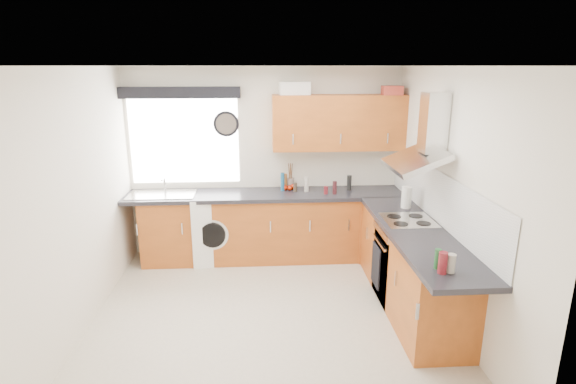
{
  "coord_description": "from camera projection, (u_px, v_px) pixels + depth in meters",
  "views": [
    {
      "loc": [
        -0.06,
        -4.12,
        2.5
      ],
      "look_at": [
        0.25,
        0.85,
        1.1
      ],
      "focal_mm": 28.0,
      "sensor_mm": 36.0,
      "label": 1
    }
  ],
  "objects": [
    {
      "name": "ground_plane",
      "position": [
        269.0,
        317.0,
        4.64
      ],
      "size": [
        3.6,
        3.6,
        0.0
      ],
      "primitive_type": "plane",
      "color": "beige"
    },
    {
      "name": "ceiling",
      "position": [
        266.0,
        66.0,
        3.96
      ],
      "size": [
        3.6,
        3.6,
        0.02
      ],
      "primitive_type": "cube",
      "color": "white",
      "rests_on": "wall_back"
    },
    {
      "name": "wall_back",
      "position": [
        265.0,
        163.0,
        6.03
      ],
      "size": [
        3.6,
        0.02,
        2.5
      ],
      "primitive_type": "cube",
      "color": "silver",
      "rests_on": "ground_plane"
    },
    {
      "name": "wall_front",
      "position": [
        274.0,
        292.0,
        2.57
      ],
      "size": [
        3.6,
        0.02,
        2.5
      ],
      "primitive_type": "cube",
      "color": "silver",
      "rests_on": "ground_plane"
    },
    {
      "name": "wall_left",
      "position": [
        75.0,
        205.0,
        4.19
      ],
      "size": [
        0.02,
        3.6,
        2.5
      ],
      "primitive_type": "cube",
      "color": "silver",
      "rests_on": "ground_plane"
    },
    {
      "name": "wall_right",
      "position": [
        451.0,
        198.0,
        4.41
      ],
      "size": [
        0.02,
        3.6,
        2.5
      ],
      "primitive_type": "cube",
      "color": "silver",
      "rests_on": "ground_plane"
    },
    {
      "name": "window",
      "position": [
        185.0,
        141.0,
        5.87
      ],
      "size": [
        1.4,
        0.02,
        1.1
      ],
      "primitive_type": "cube",
      "color": "white",
      "rests_on": "wall_back"
    },
    {
      "name": "window_blind",
      "position": [
        180.0,
        93.0,
        5.62
      ],
      "size": [
        1.5,
        0.18,
        0.14
      ],
      "primitive_type": "cube",
      "color": "black",
      "rests_on": "wall_back"
    },
    {
      "name": "splashback",
      "position": [
        437.0,
        196.0,
        4.71
      ],
      "size": [
        0.01,
        3.0,
        0.54
      ],
      "primitive_type": "cube",
      "color": "white",
      "rests_on": "wall_right"
    },
    {
      "name": "base_cab_back",
      "position": [
        259.0,
        228.0,
        5.96
      ],
      "size": [
        3.0,
        0.58,
        0.86
      ],
      "primitive_type": "cube",
      "color": "#974717",
      "rests_on": "ground_plane"
    },
    {
      "name": "base_cab_corner",
      "position": [
        377.0,
        225.0,
        6.05
      ],
      "size": [
        0.6,
        0.6,
        0.86
      ],
      "primitive_type": "cube",
      "color": "#974717",
      "rests_on": "ground_plane"
    },
    {
      "name": "base_cab_right",
      "position": [
        411.0,
        269.0,
        4.76
      ],
      "size": [
        0.58,
        2.1,
        0.86
      ],
      "primitive_type": "cube",
      "color": "#974717",
      "rests_on": "ground_plane"
    },
    {
      "name": "worktop_back",
      "position": [
        266.0,
        195.0,
        5.84
      ],
      "size": [
        3.6,
        0.62,
        0.05
      ],
      "primitive_type": "cube",
      "color": "black",
      "rests_on": "base_cab_back"
    },
    {
      "name": "worktop_right",
      "position": [
        418.0,
        233.0,
        4.49
      ],
      "size": [
        0.62,
        2.42,
        0.05
      ],
      "primitive_type": "cube",
      "color": "black",
      "rests_on": "base_cab_right"
    },
    {
      "name": "sink",
      "position": [
        162.0,
        192.0,
        5.74
      ],
      "size": [
        0.84,
        0.46,
        0.1
      ],
      "primitive_type": null,
      "color": "silver",
      "rests_on": "worktop_back"
    },
    {
      "name": "oven",
      "position": [
        405.0,
        263.0,
        4.9
      ],
      "size": [
        0.56,
        0.58,
        0.85
      ],
      "primitive_type": "cube",
      "color": "black",
      "rests_on": "ground_plane"
    },
    {
      "name": "hob_plate",
      "position": [
        408.0,
        221.0,
        4.77
      ],
      "size": [
        0.52,
        0.52,
        0.01
      ],
      "primitive_type": "cube",
      "color": "silver",
      "rests_on": "worktop_right"
    },
    {
      "name": "extractor_hood",
      "position": [
        424.0,
        141.0,
        4.54
      ],
      "size": [
        0.52,
        0.78,
        0.66
      ],
      "primitive_type": null,
      "color": "silver",
      "rests_on": "wall_right"
    },
    {
      "name": "upper_cabinets",
      "position": [
        338.0,
        122.0,
        5.77
      ],
      "size": [
        1.7,
        0.35,
        0.7
      ],
      "primitive_type": "cube",
      "color": "#974717",
      "rests_on": "wall_back"
    },
    {
      "name": "washing_machine",
      "position": [
        215.0,
        227.0,
        5.93
      ],
      "size": [
        0.7,
        0.68,
        0.9
      ],
      "primitive_type": "cube",
      "rotation": [
        0.0,
        0.0,
        0.17
      ],
      "color": "white",
      "rests_on": "ground_plane"
    },
    {
      "name": "wall_clock",
      "position": [
        226.0,
        124.0,
        5.84
      ],
      "size": [
        0.33,
        0.04,
        0.33
      ],
      "primitive_type": "cylinder",
      "rotation": [
        1.57,
        0.0,
        0.0
      ],
      "color": "black",
      "rests_on": "wall_back"
    },
    {
      "name": "casserole",
      "position": [
        294.0,
        88.0,
        5.71
      ],
      "size": [
        0.4,
        0.3,
        0.16
      ],
      "primitive_type": "cube",
      "rotation": [
        0.0,
        0.0,
        0.06
      ],
      "color": "white",
      "rests_on": "upper_cabinets"
    },
    {
      "name": "storage_box",
      "position": [
        392.0,
        90.0,
        5.61
      ],
      "size": [
        0.26,
        0.22,
        0.11
      ],
      "primitive_type": "cube",
      "rotation": [
        0.0,
        0.0,
        -0.07
      ],
      "color": "#B2392A",
      "rests_on": "upper_cabinets"
    },
    {
      "name": "utensil_pot",
      "position": [
        290.0,
        183.0,
        6.02
      ],
      "size": [
        0.11,
        0.11,
        0.14
      ],
      "primitive_type": "cylinder",
      "rotation": [
        0.0,
        0.0,
        -0.09
      ],
      "color": "slate",
      "rests_on": "worktop_back"
    },
    {
      "name": "kitchen_roll",
      "position": [
        406.0,
        197.0,
        5.19
      ],
      "size": [
        0.13,
        0.13,
        0.25
      ],
      "primitive_type": "cylinder",
      "rotation": [
        0.0,
        0.0,
        -0.13
      ],
      "color": "white",
      "rests_on": "worktop_right"
    },
    {
      "name": "tomato_cluster",
      "position": [
        288.0,
        187.0,
        5.98
      ],
      "size": [
        0.19,
        0.19,
        0.07
      ],
      "primitive_type": null,
      "rotation": [
        0.0,
        0.0,
        -0.18
      ],
      "color": "#9E1903",
      "rests_on": "worktop_back"
    },
    {
      "name": "jar_0",
      "position": [
        295.0,
        187.0,
        5.87
      ],
      "size": [
        0.05,
        0.05,
        0.12
      ],
      "primitive_type": "cylinder",
      "color": "#3B2D21",
      "rests_on": "worktop_back"
    },
    {
      "name": "jar_1",
      "position": [
        335.0,
        188.0,
        5.77
      ],
      "size": [
        0.05,
        0.05,
        0.17
      ],
      "primitive_type": "cylinder",
      "color": "#3A1418",
      "rests_on": "worktop_back"
    },
    {
      "name": "jar_2",
      "position": [
        326.0,
        190.0,
        5.77
      ],
      "size": [
        0.05,
        0.05,
        0.1
      ],
      "primitive_type": "cylinder",
      "color": "#5A1319",
      "rests_on": "worktop_back"
    },
    {
      "name": "jar_3",
      "position": [
        282.0,
        182.0,
        5.91
      ],
      "size": [
        0.05,
        0.05,
        0.24
      ],
      "primitive_type": "cylinder",
      "color": "navy",
      "rests_on": "worktop_back"
    },
    {
      "name": "jar_4",
      "position": [
        285.0,
        181.0,
        5.99
      ],
      "size": [
        0.05,
        0.05,
        0.21
      ],
      "primitive_type": "cylinder",
      "color": "brown",
      "rests_on": "worktop_back"
    },
    {
      "name": "jar_5",
      "position": [
        349.0,
        183.0,
        5.94
      ],
      "size": [
        0.06,
        0.06,
        0.2
      ],
      "primitive_type": "cylinder",
      "color": "black",
      "rests_on": "worktop_back"
    },
    {
      "name": "jar_6",
      "position": [
        306.0,
        184.0,
        5.87
      ],
      "size": [
        0.06,
        0.06,
        0.19
      ],
      "primitive_type": "cylinder",
      "color": "#B6AB9B",
      "rests_on": "worktop_back"
    },
    {
      "name": "bottle_0",
      "position": [
        451.0,
        263.0,
        3.57
      ],
      "size": [
        0.07,
        0.07,
        0.15
      ],
      "primitive_type": "cylinder",
      "color": "#A3998B",
      "rests_on": "worktop_right"
    },
    {
      "name": "bottle_1",
      "position": [
        438.0,
        259.0,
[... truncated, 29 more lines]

